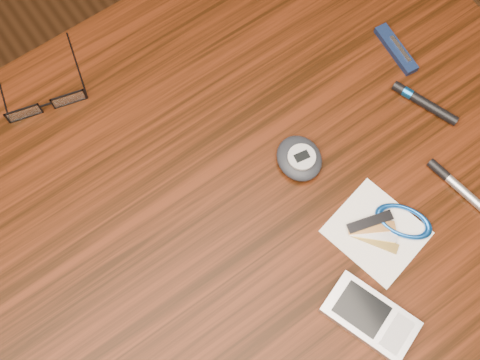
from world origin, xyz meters
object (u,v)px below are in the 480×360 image
(pocket_knife, at_px, (396,49))
(notepad_keys, at_px, (390,226))
(pedometer, at_px, (299,158))
(silver_pen, at_px, (465,193))
(eyeglasses, at_px, (45,102))
(pda_phone, at_px, (370,317))
(desk, at_px, (216,233))

(pocket_knife, bearing_deg, notepad_keys, -132.38)
(pedometer, bearing_deg, pocket_knife, 14.38)
(pedometer, distance_m, pocket_knife, 0.22)
(silver_pen, bearing_deg, pedometer, 132.26)
(eyeglasses, height_order, pda_phone, eyeglasses)
(desk, distance_m, silver_pen, 0.34)
(pedometer, bearing_deg, notepad_keys, -74.28)
(pda_phone, relative_size, pedometer, 1.60)
(desk, distance_m, pedometer, 0.17)
(eyeglasses, height_order, pedometer, pedometer)
(pedometer, relative_size, notepad_keys, 0.56)
(desk, height_order, silver_pen, silver_pen)
(pocket_knife, height_order, silver_pen, same)
(pedometer, height_order, notepad_keys, pedometer)
(desk, distance_m, pocket_knife, 0.37)
(desk, xyz_separation_m, pda_phone, (0.08, -0.22, 0.11))
(desk, bearing_deg, notepad_keys, -40.93)
(pocket_knife, bearing_deg, silver_pen, -107.78)
(pocket_knife, relative_size, silver_pen, 0.60)
(eyeglasses, xyz_separation_m, notepad_keys, (0.27, -0.41, -0.01))
(desk, bearing_deg, eyeglasses, 111.03)
(desk, xyz_separation_m, notepad_keys, (0.17, -0.15, 0.11))
(desk, distance_m, eyeglasses, 0.30)
(pedometer, height_order, silver_pen, pedometer)
(desk, height_order, pedometer, pedometer)
(eyeglasses, relative_size, pedometer, 1.82)
(pda_phone, xyz_separation_m, pedometer, (0.06, 0.21, 0.00))
(eyeglasses, height_order, notepad_keys, eyeglasses)
(eyeglasses, distance_m, pedometer, 0.35)
(pda_phone, height_order, pedometer, pedometer)
(pda_phone, relative_size, pocket_knife, 1.41)
(notepad_keys, distance_m, pocket_knife, 0.26)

